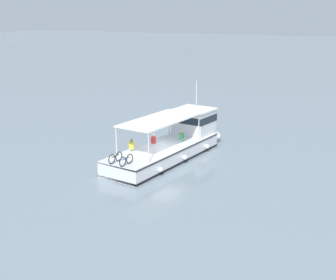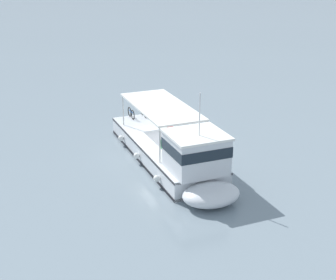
{
  "view_description": "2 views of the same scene",
  "coord_description": "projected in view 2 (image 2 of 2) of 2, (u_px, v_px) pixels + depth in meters",
  "views": [
    {
      "loc": [
        27.13,
        14.96,
        10.45
      ],
      "look_at": [
        -0.86,
        -0.02,
        1.4
      ],
      "focal_mm": 47.44,
      "sensor_mm": 36.0,
      "label": 1
    },
    {
      "loc": [
        -24.41,
        12.36,
        11.72
      ],
      "look_at": [
        -0.86,
        -0.02,
        1.4
      ],
      "focal_mm": 52.5,
      "sensor_mm": 36.0,
      "label": 2
    }
  ],
  "objects": [
    {
      "name": "ground_plane",
      "position": [
        161.0,
        157.0,
        29.74
      ],
      "size": [
        400.0,
        400.0,
        0.0
      ],
      "primitive_type": "plane",
      "color": "gray"
    },
    {
      "name": "ferry_main",
      "position": [
        175.0,
        152.0,
        27.79
      ],
      "size": [
        13.01,
        4.43,
        5.32
      ],
      "color": "silver",
      "rests_on": "ground"
    }
  ]
}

